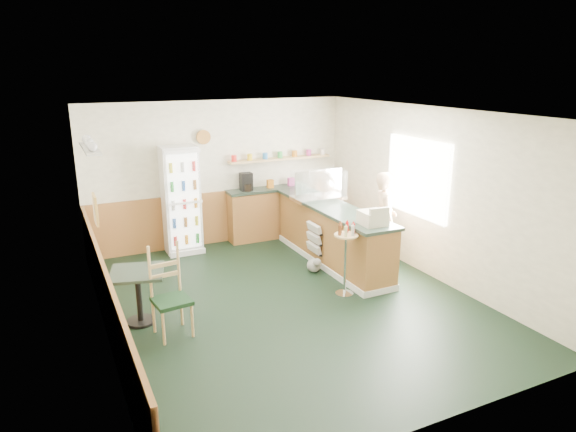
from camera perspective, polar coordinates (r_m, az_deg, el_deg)
ground at (r=7.55m, az=0.05°, el=-9.44°), size 6.00×6.00×0.00m
room_envelope at (r=7.59m, az=-3.89°, el=2.88°), size 5.04×6.02×2.72m
service_counter at (r=8.85m, az=4.93°, el=-2.35°), size 0.68×3.01×1.01m
back_counter at (r=10.22m, az=-0.74°, el=0.75°), size 2.24×0.42×1.69m
drinks_fridge at (r=9.41m, az=-11.77°, el=1.73°), size 0.64×0.54×1.94m
display_case at (r=9.06m, az=3.42°, el=3.43°), size 0.92×0.48×0.52m
cash_register at (r=7.73m, az=9.39°, el=-0.22°), size 0.37×0.39×0.20m
shopkeeper at (r=8.71m, az=10.68°, el=-0.45°), size 0.57×0.65×1.63m
condiment_stand at (r=7.55m, az=6.44°, el=-3.72°), size 0.35×0.35×1.10m
newspaper_rack at (r=8.67m, az=2.92°, el=-2.52°), size 0.09×0.44×0.52m
cafe_table at (r=7.02m, az=-16.32°, el=-7.55°), size 0.81×0.81×0.73m
cafe_chair at (r=6.67m, az=-13.06°, el=-7.75°), size 0.48×0.48×1.16m
dog_doorstop at (r=8.51m, az=2.95°, el=-5.44°), size 0.23×0.30×0.27m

